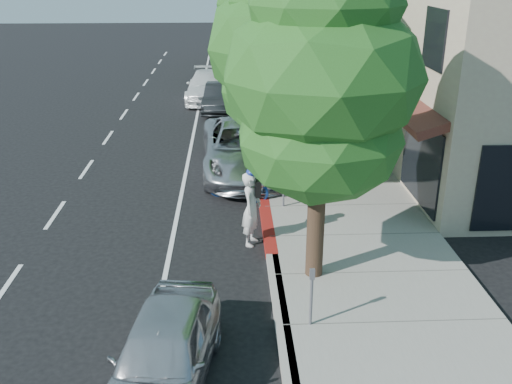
{
  "coord_description": "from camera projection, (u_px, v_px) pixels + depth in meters",
  "views": [
    {
      "loc": [
        -0.98,
        -13.58,
        6.91
      ],
      "look_at": [
        -0.35,
        0.18,
        1.35
      ],
      "focal_mm": 40.0,
      "sensor_mm": 36.0,
      "label": 1
    }
  ],
  "objects": [
    {
      "name": "near_car_a",
      "position": [
        164.0,
        354.0,
        9.76
      ],
      "size": [
        2.15,
        4.19,
        1.37
      ],
      "primitive_type": "imported",
      "rotation": [
        0.0,
        0.0,
        -0.14
      ],
      "color": "silver",
      "rests_on": "ground"
    },
    {
      "name": "curb",
      "position": [
        256.0,
        148.0,
        22.59
      ],
      "size": [
        0.3,
        56.0,
        0.15
      ],
      "primitive_type": "cube",
      "color": "#9E998E",
      "rests_on": "ground"
    },
    {
      "name": "street_tree_3",
      "position": [
        266.0,
        6.0,
        28.23
      ],
      "size": [
        5.17,
        5.17,
        8.06
      ],
      "color": "black",
      "rests_on": "ground"
    },
    {
      "name": "sidewalk",
      "position": [
        313.0,
        147.0,
        22.69
      ],
      "size": [
        4.6,
        56.0,
        0.15
      ],
      "primitive_type": "cube",
      "color": "gray",
      "rests_on": "ground"
    },
    {
      "name": "white_pickup",
      "position": [
        207.0,
        86.0,
        30.54
      ],
      "size": [
        2.25,
        5.21,
        1.49
      ],
      "primitive_type": "imported",
      "rotation": [
        0.0,
        0.0,
        -0.03
      ],
      "color": "white",
      "rests_on": "ground"
    },
    {
      "name": "cyclist",
      "position": [
        252.0,
        209.0,
        14.72
      ],
      "size": [
        0.68,
        0.84,
        1.99
      ],
      "primitive_type": "imported",
      "rotation": [
        0.0,
        0.0,
        1.26
      ],
      "color": "silver",
      "rests_on": "ground"
    },
    {
      "name": "ground",
      "position": [
        269.0,
        241.0,
        15.21
      ],
      "size": [
        120.0,
        120.0,
        0.0
      ],
      "primitive_type": "plane",
      "color": "black",
      "rests_on": "ground"
    },
    {
      "name": "pedestrian",
      "position": [
        311.0,
        103.0,
        26.1
      ],
      "size": [
        0.81,
        0.67,
        1.53
      ],
      "primitive_type": "imported",
      "rotation": [
        0.0,
        0.0,
        3.27
      ],
      "color": "black",
      "rests_on": "sidewalk"
    },
    {
      "name": "street_tree_2",
      "position": [
        276.0,
        22.0,
        22.75
      ],
      "size": [
        4.61,
        4.61,
        7.61
      ],
      "color": "black",
      "rests_on": "ground"
    },
    {
      "name": "dark_suv_far",
      "position": [
        237.0,
        64.0,
        36.46
      ],
      "size": [
        2.57,
        5.24,
        1.72
      ],
      "primitive_type": "imported",
      "rotation": [
        0.0,
        0.0,
        -0.11
      ],
      "color": "black",
      "rests_on": "ground"
    },
    {
      "name": "street_tree_0",
      "position": [
        322.0,
        81.0,
        11.65
      ],
      "size": [
        4.19,
        4.19,
        7.43
      ],
      "color": "black",
      "rests_on": "ground"
    },
    {
      "name": "street_tree_1",
      "position": [
        291.0,
        50.0,
        17.29
      ],
      "size": [
        5.27,
        5.27,
        7.46
      ],
      "color": "black",
      "rests_on": "ground"
    },
    {
      "name": "bicycle",
      "position": [
        237.0,
        183.0,
        17.68
      ],
      "size": [
        2.17,
        1.45,
        1.08
      ],
      "primitive_type": "imported",
      "rotation": [
        0.0,
        0.0,
        1.18
      ],
      "color": "navy",
      "rests_on": "ground"
    },
    {
      "name": "curb_red_segment",
      "position": [
        267.0,
        223.0,
        16.11
      ],
      "size": [
        0.32,
        4.0,
        0.15
      ],
      "primitive_type": "cube",
      "color": "maroon",
      "rests_on": "ground"
    },
    {
      "name": "storefront_building",
      "position": [
        423.0,
        30.0,
        30.98
      ],
      "size": [
        10.0,
        36.0,
        7.0
      ],
      "primitive_type": "cube",
      "color": "#BBAE8F",
      "rests_on": "ground"
    },
    {
      "name": "street_tree_5",
      "position": [
        256.0,
        6.0,
        39.65
      ],
      "size": [
        5.37,
        5.37,
        7.04
      ],
      "color": "black",
      "rests_on": "ground"
    },
    {
      "name": "silver_suv",
      "position": [
        245.0,
        148.0,
        19.95
      ],
      "size": [
        3.15,
        6.43,
        1.76
      ],
      "primitive_type": "imported",
      "rotation": [
        0.0,
        0.0,
        0.04
      ],
      "color": "silver",
      "rests_on": "ground"
    },
    {
      "name": "street_tree_4",
      "position": [
        260.0,
        4.0,
        33.9
      ],
      "size": [
        4.24,
        4.24,
        7.39
      ],
      "color": "black",
      "rests_on": "ground"
    },
    {
      "name": "dark_sedan",
      "position": [
        220.0,
        98.0,
        28.33
      ],
      "size": [
        1.78,
        4.21,
        1.35
      ],
      "primitive_type": "imported",
      "rotation": [
        0.0,
        0.0,
        -0.09
      ],
      "color": "black",
      "rests_on": "ground"
    }
  ]
}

